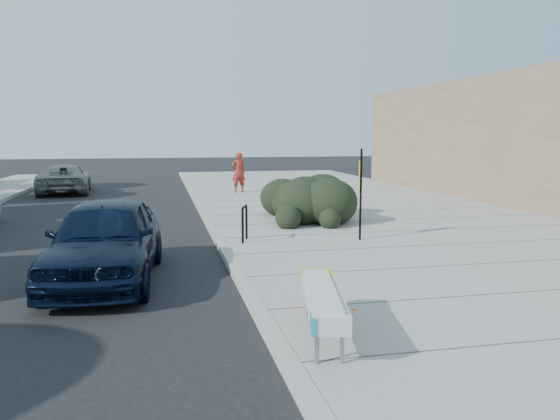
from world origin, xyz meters
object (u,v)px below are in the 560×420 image
Objects in this scene: sedan_navy at (106,239)px; pedestrian at (238,172)px; bench at (323,299)px; sign_post at (360,188)px; suv_silver at (65,179)px; bike_rack at (245,220)px.

pedestrian is (4.63, 14.41, 0.27)m from sedan_navy.
sedan_navy is at bearing 138.01° from bench.
pedestrian is (-1.36, 12.27, -0.40)m from sign_post.
suv_silver is at bearing 140.35° from sign_post.
bench is 1.20× the size of pedestrian.
suv_silver is (-6.60, 14.79, 0.00)m from bike_rack.
sedan_navy is 2.54× the size of pedestrian.
bench is at bearing 76.46° from pedestrian.
sedan_navy reaches higher than suv_silver.
bike_rack is at bearing 44.14° from sedan_navy.
bench is 6.77m from bike_rack.
sedan_navy is at bearing 63.35° from pedestrian.
pedestrian is at bearing 155.10° from suv_silver.
sedan_navy reaches higher than bench.
sedan_navy is 17.73m from suv_silver.
suv_silver is at bearing -28.95° from pedestrian.
sign_post is 6.39m from sedan_navy.
bike_rack is 11.92m from pedestrian.
pedestrian is (1.53, 11.82, 0.39)m from bike_rack.
pedestrian is at bearing 96.80° from bench.
suv_silver is (-9.49, 15.25, -0.79)m from sign_post.
sign_post is at bearing 117.10° from suv_silver.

